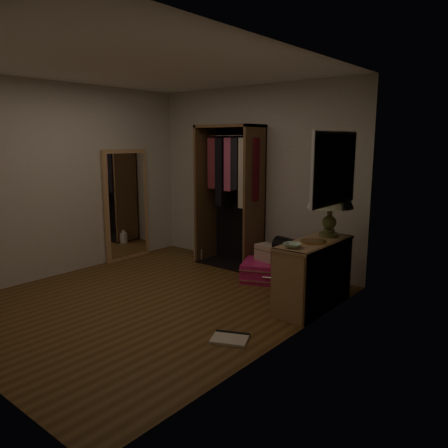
{
  "coord_description": "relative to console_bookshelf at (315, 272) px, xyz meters",
  "views": [
    {
      "loc": [
        3.72,
        -3.21,
        1.84
      ],
      "look_at": [
        0.3,
        0.95,
        0.8
      ],
      "focal_mm": 35.0,
      "sensor_mm": 36.0,
      "label": 1
    }
  ],
  "objects": [
    {
      "name": "ground",
      "position": [
        -1.53,
        -1.05,
        -0.39
      ],
      "size": [
        4.0,
        4.0,
        0.0
      ],
      "primitive_type": "plane",
      "color": "#523517",
      "rests_on": "ground"
    },
    {
      "name": "room_walls",
      "position": [
        -1.46,
        -1.0,
        1.11
      ],
      "size": [
        3.52,
        4.02,
        2.6
      ],
      "color": "beige",
      "rests_on": "ground"
    },
    {
      "name": "console_bookshelf",
      "position": [
        0.0,
        0.0,
        0.0
      ],
      "size": [
        0.42,
        1.12,
        0.75
      ],
      "color": "#987249",
      "rests_on": "ground"
    },
    {
      "name": "open_wardrobe",
      "position": [
        -1.75,
        0.73,
        0.82
      ],
      "size": [
        0.98,
        0.5,
        2.05
      ],
      "color": "brown",
      "rests_on": "ground"
    },
    {
      "name": "floor_mirror",
      "position": [
        -3.24,
        -0.05,
        0.46
      ],
      "size": [
        0.06,
        0.8,
        1.7
      ],
      "color": "tan",
      "rests_on": "ground"
    },
    {
      "name": "pink_suitcase",
      "position": [
        -0.85,
        0.46,
        -0.27
      ],
      "size": [
        0.98,
        0.87,
        0.25
      ],
      "rotation": [
        0.0,
        0.0,
        0.43
      ],
      "color": "#D41969",
      "rests_on": "ground"
    },
    {
      "name": "train_case",
      "position": [
        -0.96,
        0.5,
        -0.03
      ],
      "size": [
        0.35,
        0.27,
        0.23
      ],
      "rotation": [
        0.0,
        0.0,
        -0.19
      ],
      "color": "#B7A68B",
      "rests_on": "pink_suitcase"
    },
    {
      "name": "black_bag",
      "position": [
        -0.62,
        0.43,
        0.05
      ],
      "size": [
        0.38,
        0.29,
        0.37
      ],
      "rotation": [
        0.0,
        0.0,
        -0.22
      ],
      "color": "black",
      "rests_on": "pink_suitcase"
    },
    {
      "name": "table_lamp",
      "position": [
        0.01,
        0.29,
        0.84
      ],
      "size": [
        0.69,
        0.69,
        0.65
      ],
      "rotation": [
        0.0,
        0.0,
        0.42
      ],
      "color": "#495127",
      "rests_on": "console_bookshelf"
    },
    {
      "name": "brass_tray",
      "position": [
        0.01,
        -0.08,
        0.37
      ],
      "size": [
        0.33,
        0.33,
        0.02
      ],
      "rotation": [
        0.0,
        0.0,
        0.19
      ],
      "color": "#A57C3F",
      "rests_on": "console_bookshelf"
    },
    {
      "name": "ceramic_bowl",
      "position": [
        -0.04,
        -0.44,
        0.38
      ],
      "size": [
        0.22,
        0.22,
        0.05
      ],
      "primitive_type": "imported",
      "rotation": [
        0.0,
        0.0,
        0.21
      ],
      "color": "#A9CBB2",
      "rests_on": "console_bookshelf"
    },
    {
      "name": "white_jug",
      "position": [
        -2.28,
        0.55,
        -0.29
      ],
      "size": [
        0.16,
        0.16,
        0.23
      ],
      "rotation": [
        0.0,
        0.0,
        0.28
      ],
      "color": "white",
      "rests_on": "ground"
    },
    {
      "name": "floor_book",
      "position": [
        -0.19,
        -1.27,
        -0.38
      ],
      "size": [
        0.41,
        0.38,
        0.03
      ],
      "rotation": [
        0.0,
        0.0,
        0.43
      ],
      "color": "beige",
      "rests_on": "ground"
    }
  ]
}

